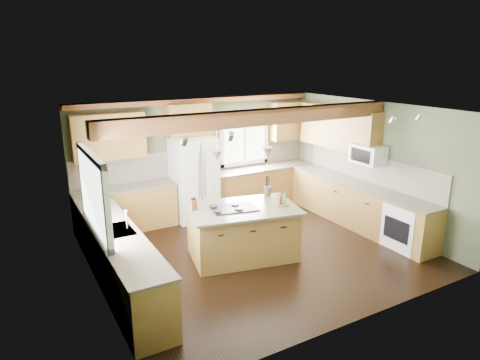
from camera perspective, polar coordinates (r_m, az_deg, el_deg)
floor at (r=7.98m, az=2.27°, el=-9.47°), size 5.60×5.60×0.00m
ceiling at (r=7.25m, az=2.50°, el=9.41°), size 5.60×5.60×0.00m
wall_back at (r=9.65m, az=-5.49°, el=3.21°), size 5.60×0.00×5.60m
wall_left at (r=6.55m, az=-18.97°, el=-3.93°), size 0.00×5.00×5.00m
wall_right at (r=9.25m, az=17.28°, el=1.98°), size 0.00×5.00×5.00m
ceiling_beam at (r=7.24m, az=2.61°, el=8.36°), size 5.55×0.26×0.26m
soffit_trim at (r=9.36m, az=-5.44°, el=10.51°), size 5.55×0.20×0.10m
backsplash_back at (r=9.66m, az=-5.44°, el=2.67°), size 5.58×0.03×0.58m
backsplash_right at (r=9.30m, az=16.95°, el=1.50°), size 0.03×3.70×0.58m
base_cab_back_left at (r=9.06m, az=-14.95°, el=-3.82°), size 2.02×0.60×0.88m
counter_back_left at (r=8.92m, az=-15.16°, el=-1.04°), size 2.06×0.64×0.04m
base_cab_back_right at (r=10.30m, az=2.90°, el=-0.86°), size 2.62×0.60×0.88m
counter_back_right at (r=10.18m, az=2.94°, el=1.62°), size 2.66×0.64×0.04m
base_cab_left at (r=6.97m, az=-15.96°, el=-10.09°), size 0.60×3.70×0.88m
counter_left at (r=6.79m, az=-16.26°, el=-6.59°), size 0.64×3.74×0.04m
base_cab_right at (r=9.32m, az=15.34°, el=-3.29°), size 0.60×3.70×0.88m
counter_right at (r=9.18m, az=15.56°, el=-0.58°), size 0.64×3.74×0.04m
upper_cab_back_left at (r=8.75m, az=-17.14°, el=5.57°), size 1.40×0.35×0.90m
upper_cab_over_fridge at (r=9.22m, az=-6.90°, el=7.94°), size 0.96×0.35×0.70m
upper_cab_right at (r=9.63m, az=12.99°, el=6.78°), size 0.35×2.20×0.90m
upper_cab_back_corner at (r=10.52m, az=6.41°, el=7.85°), size 0.90×0.35×0.90m
window_left at (r=6.52m, az=-19.08°, el=-1.70°), size 0.04×1.60×1.05m
window_back at (r=10.10m, az=0.50°, el=5.30°), size 1.10×0.04×1.00m
sink at (r=6.78m, az=-16.26°, el=-6.55°), size 0.50×0.65×0.03m
faucet at (r=6.77m, az=-14.87°, el=-5.17°), size 0.02×0.02×0.28m
dishwasher at (r=5.86m, az=-12.62°, el=-15.26°), size 0.60×0.60×0.84m
oven at (r=8.51m, az=21.43°, el=-5.80°), size 0.60×0.72×0.84m
microwave at (r=9.01m, az=16.67°, el=3.30°), size 0.40×0.70×0.38m
pendant_left at (r=7.06m, az=-3.08°, el=3.28°), size 0.18×0.18×0.16m
pendant_right at (r=7.33m, az=3.68°, el=3.75°), size 0.18×0.18×0.16m
refrigerator at (r=9.30m, az=-6.15°, el=0.14°), size 0.90×0.74×1.80m
island at (r=7.62m, az=0.34°, el=-7.10°), size 1.97×1.43×0.88m
island_top at (r=7.45m, az=0.35°, el=-3.84°), size 2.11×1.57×0.04m
cooktop at (r=7.40m, az=-0.74°, el=-3.74°), size 0.86×0.66×0.02m
knife_block at (r=7.35m, az=-6.21°, el=-3.33°), size 0.11×0.09×0.18m
utensil_crock at (r=8.07m, az=3.68°, el=-1.50°), size 0.15×0.15×0.18m
bottle_tray at (r=7.58m, az=5.72°, el=-2.51°), size 0.28×0.28×0.23m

